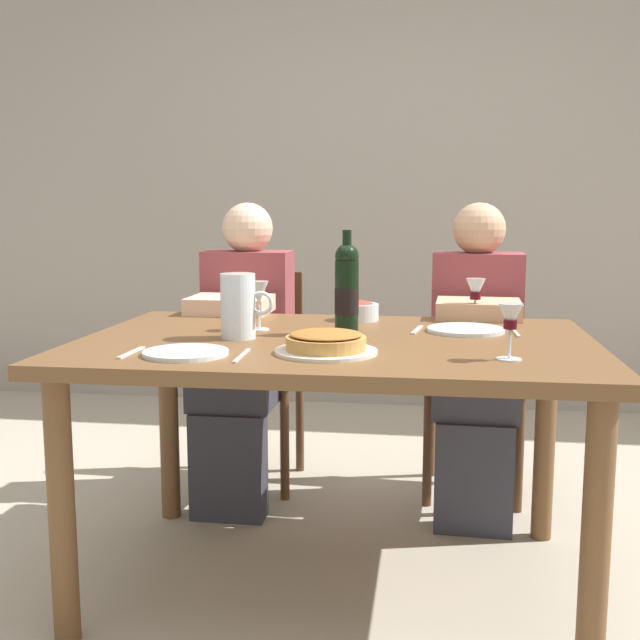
# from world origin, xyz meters

# --- Properties ---
(ground_plane) EXTENTS (8.00, 8.00, 0.00)m
(ground_plane) POSITION_xyz_m (0.00, 0.00, 0.00)
(ground_plane) COLOR #B2A893
(back_wall) EXTENTS (8.00, 0.10, 2.80)m
(back_wall) POSITION_xyz_m (0.00, 2.23, 1.40)
(back_wall) COLOR #A3998E
(back_wall) RESTS_ON ground
(dining_table) EXTENTS (1.50, 1.00, 0.76)m
(dining_table) POSITION_xyz_m (0.00, 0.00, 0.67)
(dining_table) COLOR brown
(dining_table) RESTS_ON ground
(wine_bottle) EXTENTS (0.07, 0.07, 0.32)m
(wine_bottle) POSITION_xyz_m (0.02, 0.09, 0.90)
(wine_bottle) COLOR black
(wine_bottle) RESTS_ON dining_table
(water_pitcher) EXTENTS (0.16, 0.10, 0.19)m
(water_pitcher) POSITION_xyz_m (-0.29, -0.03, 0.84)
(water_pitcher) COLOR silver
(water_pitcher) RESTS_ON dining_table
(baked_tart) EXTENTS (0.27, 0.27, 0.06)m
(baked_tart) POSITION_xyz_m (0.00, -0.23, 0.79)
(baked_tart) COLOR silver
(baked_tart) RESTS_ON dining_table
(salad_bowl) EXTENTS (0.13, 0.13, 0.07)m
(salad_bowl) POSITION_xyz_m (0.03, 0.38, 0.80)
(salad_bowl) COLOR silver
(salad_bowl) RESTS_ON dining_table
(wine_glass_left_diner) EXTENTS (0.06, 0.06, 0.15)m
(wine_glass_left_diner) POSITION_xyz_m (-0.26, 0.12, 0.87)
(wine_glass_left_diner) COLOR silver
(wine_glass_left_diner) RESTS_ON dining_table
(wine_glass_right_diner) EXTENTS (0.07, 0.07, 0.14)m
(wine_glass_right_diner) POSITION_xyz_m (0.42, 0.42, 0.86)
(wine_glass_right_diner) COLOR silver
(wine_glass_right_diner) RESTS_ON dining_table
(wine_glass_centre) EXTENTS (0.06, 0.06, 0.14)m
(wine_glass_centre) POSITION_xyz_m (0.47, -0.25, 0.86)
(wine_glass_centre) COLOR silver
(wine_glass_centre) RESTS_ON dining_table
(dinner_plate_left_setting) EXTENTS (0.22, 0.22, 0.01)m
(dinner_plate_left_setting) POSITION_xyz_m (-0.36, -0.31, 0.77)
(dinner_plate_left_setting) COLOR silver
(dinner_plate_left_setting) RESTS_ON dining_table
(dinner_plate_right_setting) EXTENTS (0.24, 0.24, 0.01)m
(dinner_plate_right_setting) POSITION_xyz_m (0.38, 0.18, 0.77)
(dinner_plate_right_setting) COLOR silver
(dinner_plate_right_setting) RESTS_ON dining_table
(fork_left_setting) EXTENTS (0.02, 0.16, 0.00)m
(fork_left_setting) POSITION_xyz_m (-0.51, -0.31, 0.76)
(fork_left_setting) COLOR silver
(fork_left_setting) RESTS_ON dining_table
(knife_left_setting) EXTENTS (0.02, 0.18, 0.00)m
(knife_left_setting) POSITION_xyz_m (-0.21, -0.31, 0.76)
(knife_left_setting) COLOR silver
(knife_left_setting) RESTS_ON dining_table
(knife_right_setting) EXTENTS (0.01, 0.18, 0.00)m
(knife_right_setting) POSITION_xyz_m (0.53, 0.18, 0.76)
(knife_right_setting) COLOR silver
(knife_right_setting) RESTS_ON dining_table
(spoon_right_setting) EXTENTS (0.04, 0.16, 0.00)m
(spoon_right_setting) POSITION_xyz_m (0.23, 0.18, 0.76)
(spoon_right_setting) COLOR silver
(spoon_right_setting) RESTS_ON dining_table
(chair_left) EXTENTS (0.40, 0.40, 0.87)m
(chair_left) POSITION_xyz_m (-0.45, 0.90, 0.50)
(chair_left) COLOR brown
(chair_left) RESTS_ON ground
(diner_left) EXTENTS (0.34, 0.50, 1.16)m
(diner_left) POSITION_xyz_m (-0.45, 0.66, 0.62)
(diner_left) COLOR #8E3D42
(diner_left) RESTS_ON ground
(chair_right) EXTENTS (0.42, 0.42, 0.87)m
(chair_right) POSITION_xyz_m (0.45, 0.91, 0.50)
(chair_right) COLOR brown
(chair_right) RESTS_ON ground
(diner_right) EXTENTS (0.35, 0.51, 1.16)m
(diner_right) POSITION_xyz_m (0.45, 0.67, 0.62)
(diner_right) COLOR #8E3D42
(diner_right) RESTS_ON ground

